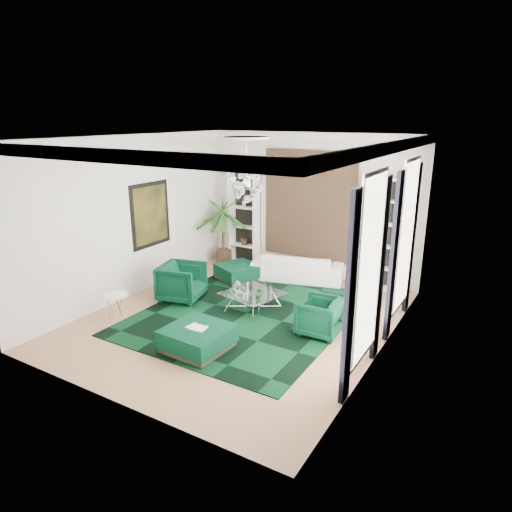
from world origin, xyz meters
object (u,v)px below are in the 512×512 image
Objects in this scene: ottoman_side at (238,272)px; palm at (223,221)px; sofa at (298,267)px; side_table at (116,306)px; armchair_right at (320,316)px; armchair_left at (182,282)px; coffee_table at (253,301)px; ottoman_front at (197,339)px.

palm is at bearing 139.18° from ottoman_side.
side_table is at bearing 45.30° from sofa.
sofa is 2.86× the size of armchair_right.
coffee_table is (1.75, 0.35, -0.24)m from armchair_left.
coffee_table is at bearing 91.36° from ottoman_front.
armchair_right is at bearing -30.14° from ottoman_side.
armchair_right is (3.50, 0.00, -0.06)m from armchair_left.
ottoman_side is at bearing -122.50° from armchair_right.
sofa is 2.63m from palm.
side_table is at bearing 143.42° from armchair_left.
armchair_right is at bearing -104.77° from armchair_left.
ottoman_side is 3.45m from side_table.
sofa is 2.49× the size of ottoman_side.
sofa is 2.06× the size of coffee_table.
armchair_left is 1.17× the size of armchair_right.
armchair_right is 1.79m from coffee_table.
sofa is at bearing -148.92° from armchair_right.
palm reaches higher than ottoman_front.
armchair_right is 0.32× the size of palm.
ottoman_front is at bearing -60.95° from palm.
palm reaches higher than ottoman_side.
coffee_table is 0.44× the size of palm.
coffee_table is at bearing -47.05° from ottoman_side.
armchair_left is 1.86× the size of side_table.
armchair_left reaches higher than armchair_right.
armchair_right reaches higher than sofa.
armchair_left is at bearing 135.81° from ottoman_front.
palm reaches higher than sofa.
coffee_table is 1.04× the size of ottoman_front.
coffee_table is 2.20× the size of side_table.
ottoman_side is (-1.35, 1.45, 0.01)m from coffee_table.
armchair_right is at bearing -11.31° from coffee_table.
armchair_left reaches higher than ottoman_side.
armchair_right is 2.44m from ottoman_front.
armchair_left is at bearing -102.53° from ottoman_side.
palm is (-0.10, 4.25, 1.05)m from side_table.
coffee_table is 3.60m from palm.
sofa is at bearing 90.65° from ottoman_front.
coffee_table is at bearing -103.67° from armchair_right.
sofa is at bearing -48.21° from armchair_left.
sofa is at bearing -2.34° from palm.
palm is (-2.45, 2.40, 1.11)m from coffee_table.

